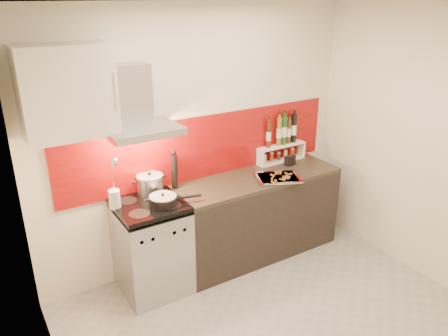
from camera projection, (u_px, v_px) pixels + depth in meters
floor at (283, 328)px, 3.72m from camera, size 3.40×3.40×0.00m
ceiling at (303, 2)px, 2.75m from camera, size 3.40×2.80×0.02m
back_wall at (200, 140)px, 4.34m from camera, size 3.40×0.02×2.60m
left_wall at (53, 258)px, 2.40m from camera, size 0.02×2.80×2.60m
right_wall at (432, 150)px, 4.06m from camera, size 0.02×2.80×2.60m
backsplash at (205, 147)px, 4.38m from camera, size 3.00×0.02×0.64m
range_stove at (152, 248)px, 4.07m from camera, size 0.60×0.60×0.91m
counter at (256, 215)px, 4.66m from camera, size 1.80×0.60×0.90m
range_hood at (136, 109)px, 3.70m from camera, size 0.62×0.50×0.61m
upper_cabinet at (67, 92)px, 3.34m from camera, size 0.70×0.35×0.72m
stock_pot at (150, 184)px, 4.06m from camera, size 0.25×0.25×0.21m
saute_pan at (164, 200)px, 3.86m from camera, size 0.46×0.24×0.11m
utensil_jar at (115, 193)px, 3.77m from camera, size 0.10×0.15×0.49m
pepper_mill at (174, 170)px, 4.15m from camera, size 0.06×0.06×0.39m
step_shelf at (282, 141)px, 4.84m from camera, size 0.60×0.16×0.51m
caddy_box at (290, 160)px, 4.76m from camera, size 0.13×0.06×0.11m
baking_tray at (278, 178)px, 4.43m from camera, size 0.54×0.48×0.03m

